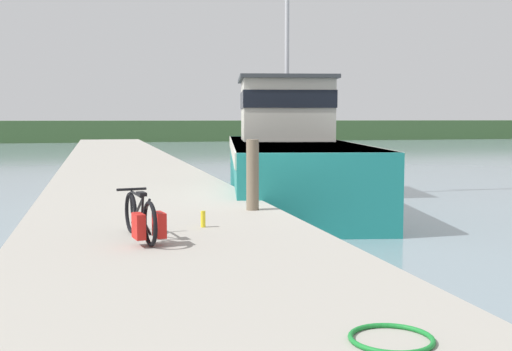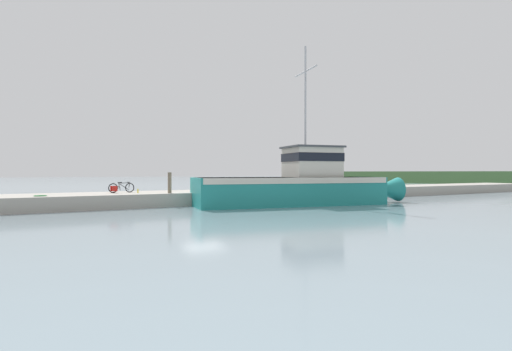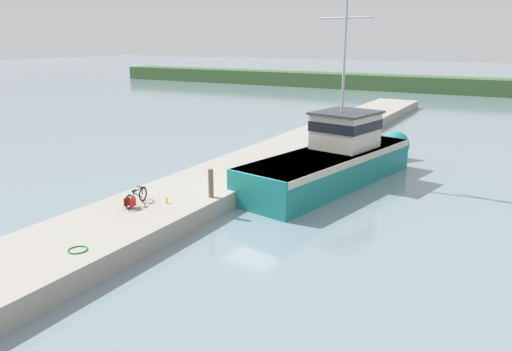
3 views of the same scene
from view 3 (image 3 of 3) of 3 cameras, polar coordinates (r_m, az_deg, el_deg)
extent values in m
plane|color=gray|center=(23.80, -0.05, -3.73)|extent=(320.00, 320.00, 0.00)
cube|color=#A39E93|center=(25.25, -6.20, -1.68)|extent=(4.57, 80.00, 0.83)
cube|color=teal|center=(27.61, 8.35, 0.79)|extent=(5.85, 12.97, 1.82)
cone|color=teal|center=(33.95, 15.03, 3.18)|extent=(2.13, 2.55, 1.73)
cube|color=beige|center=(27.43, 8.41, 2.26)|extent=(5.87, 12.74, 0.36)
cube|color=beige|center=(28.52, 10.18, 5.05)|extent=(3.37, 3.67, 1.93)
cube|color=black|center=(28.46, 10.21, 5.72)|extent=(3.43, 3.74, 0.54)
cube|color=#3D4247|center=(28.35, 10.28, 7.09)|extent=(3.64, 3.96, 0.12)
cylinder|color=#B2B2B7|center=(27.66, 10.11, 13.90)|extent=(0.14, 0.14, 6.62)
cylinder|color=#B2B2B7|center=(27.68, 10.27, 17.33)|extent=(3.12, 0.70, 0.10)
torus|color=black|center=(21.77, -14.30, -2.91)|extent=(0.16, 0.61, 0.61)
torus|color=black|center=(22.65, -12.80, -2.10)|extent=(0.16, 0.61, 0.61)
cylinder|color=black|center=(21.93, -14.04, -2.95)|extent=(0.10, 0.37, 0.17)
cylinder|color=black|center=(22.07, -13.74, -2.37)|extent=(0.06, 0.15, 0.47)
cylinder|color=black|center=(21.91, -14.00, -2.33)|extent=(0.12, 0.49, 0.35)
cylinder|color=black|center=(22.30, -13.35, -2.18)|extent=(0.16, 0.69, 0.47)
cylinder|color=black|center=(22.27, -13.31, -1.58)|extent=(0.14, 0.56, 0.05)
cylinder|color=black|center=(22.57, -12.87, -1.75)|extent=(0.05, 0.11, 0.31)
cylinder|color=black|center=(22.49, -12.94, -1.28)|extent=(0.44, 0.12, 0.04)
cube|color=black|center=(22.01, -13.75, -1.71)|extent=(0.14, 0.25, 0.05)
cube|color=red|center=(21.89, -14.54, -2.91)|extent=(0.17, 0.34, 0.34)
cube|color=red|center=(21.75, -13.92, -2.99)|extent=(0.17, 0.34, 0.34)
cylinder|color=#756651|center=(22.59, -5.19, -0.88)|extent=(0.23, 0.23, 1.31)
torus|color=#197A2D|center=(18.21, -19.70, -8.00)|extent=(0.66, 0.66, 0.04)
cylinder|color=yellow|center=(22.18, -10.17, -2.81)|extent=(0.08, 0.08, 0.26)
camera|label=1|loc=(17.23, -36.11, -5.51)|focal=45.00mm
camera|label=2|loc=(16.57, 74.59, -16.48)|focal=28.00mm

